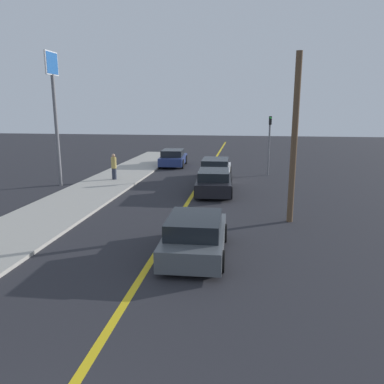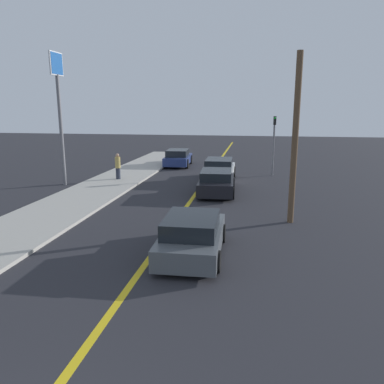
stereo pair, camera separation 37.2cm
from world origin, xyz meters
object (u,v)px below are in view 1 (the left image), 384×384
(traffic_light, at_px, (269,139))
(pedestrian_by_sign, at_px, (114,167))
(car_parked_left_lot, at_px, (173,158))
(utility_pole, at_px, (294,140))
(car_near_right_lane, at_px, (195,236))
(car_far_distant, at_px, (216,170))
(roadside_sign, at_px, (54,95))
(car_ahead_center, at_px, (214,182))

(traffic_light, bearing_deg, pedestrian_by_sign, -159.89)
(car_parked_left_lot, distance_m, utility_pole, 15.93)
(car_near_right_lane, relative_size, car_far_distant, 0.93)
(car_parked_left_lot, bearing_deg, traffic_light, -27.19)
(car_far_distant, xyz_separation_m, roadside_sign, (-8.91, -2.85, 4.53))
(car_far_distant, bearing_deg, roadside_sign, -163.60)
(car_parked_left_lot, distance_m, pedestrian_by_sign, 7.13)
(car_near_right_lane, height_order, utility_pole, utility_pole)
(pedestrian_by_sign, relative_size, roadside_sign, 0.21)
(roadside_sign, bearing_deg, car_near_right_lane, -45.47)
(car_parked_left_lot, relative_size, utility_pole, 0.62)
(car_parked_left_lot, bearing_deg, car_far_distant, -58.90)
(car_far_distant, relative_size, car_parked_left_lot, 1.05)
(car_ahead_center, relative_size, utility_pole, 0.64)
(car_far_distant, height_order, roadside_sign, roadside_sign)
(car_near_right_lane, height_order, car_parked_left_lot, car_parked_left_lot)
(pedestrian_by_sign, relative_size, utility_pole, 0.24)
(car_ahead_center, bearing_deg, car_far_distant, 90.08)
(car_near_right_lane, bearing_deg, utility_pole, 48.91)
(roadside_sign, relative_size, utility_pole, 1.15)
(car_far_distant, relative_size, traffic_light, 1.08)
(car_far_distant, xyz_separation_m, car_parked_left_lot, (-3.79, 5.55, -0.04))
(car_near_right_lane, xyz_separation_m, traffic_light, (3.00, 14.65, 1.81))
(pedestrian_by_sign, distance_m, traffic_light, 10.32)
(car_far_distant, bearing_deg, car_parked_left_lot, 122.98)
(roadside_sign, bearing_deg, car_far_distant, 17.74)
(car_near_right_lane, bearing_deg, car_far_distant, 90.18)
(pedestrian_by_sign, xyz_separation_m, traffic_light, (9.59, 3.51, 1.50))
(car_far_distant, distance_m, roadside_sign, 10.39)
(car_ahead_center, height_order, pedestrian_by_sign, pedestrian_by_sign)
(car_near_right_lane, distance_m, roadside_sign, 14.00)
(car_parked_left_lot, height_order, traffic_light, traffic_light)
(car_ahead_center, height_order, roadside_sign, roadside_sign)
(car_far_distant, distance_m, traffic_light, 4.48)
(utility_pole, bearing_deg, pedestrian_by_sign, 144.23)
(traffic_light, relative_size, utility_pole, 0.60)
(traffic_light, bearing_deg, car_near_right_lane, -101.59)
(traffic_light, bearing_deg, roadside_sign, -156.98)
(car_ahead_center, relative_size, car_far_distant, 0.98)
(pedestrian_by_sign, bearing_deg, car_ahead_center, -21.16)
(car_ahead_center, xyz_separation_m, traffic_light, (3.16, 6.00, 1.81))
(car_parked_left_lot, bearing_deg, pedestrian_by_sign, -113.17)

